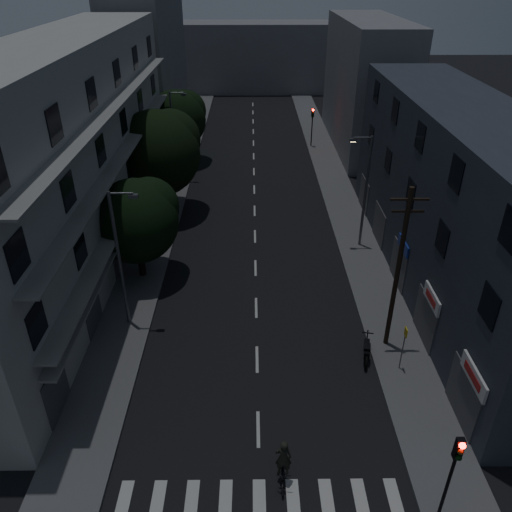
{
  "coord_description": "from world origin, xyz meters",
  "views": [
    {
      "loc": [
        -0.24,
        -13.09,
        17.81
      ],
      "look_at": [
        0.0,
        12.0,
        3.0
      ],
      "focal_mm": 35.0,
      "sensor_mm": 36.0,
      "label": 1
    }
  ],
  "objects_px": {
    "traffic_signal_near": "(455,463)",
    "cyclist": "(283,467)",
    "motorcycle": "(366,351)",
    "utility_pole": "(398,268)",
    "bus_stop_sign": "(404,341)"
  },
  "relations": [
    {
      "from": "utility_pole",
      "to": "bus_stop_sign",
      "type": "xyz_separation_m",
      "value": [
        0.23,
        -1.95,
        -2.98
      ]
    },
    {
      "from": "traffic_signal_near",
      "to": "utility_pole",
      "type": "xyz_separation_m",
      "value": [
        0.29,
        9.71,
        1.77
      ]
    },
    {
      "from": "traffic_signal_near",
      "to": "bus_stop_sign",
      "type": "xyz_separation_m",
      "value": [
        0.52,
        7.76,
        -1.21
      ]
    },
    {
      "from": "traffic_signal_near",
      "to": "motorcycle",
      "type": "relative_size",
      "value": 1.98
    },
    {
      "from": "motorcycle",
      "to": "utility_pole",
      "type": "bearing_deg",
      "value": 51.75
    },
    {
      "from": "traffic_signal_near",
      "to": "motorcycle",
      "type": "xyz_separation_m",
      "value": [
        -1.0,
        8.61,
        -2.57
      ]
    },
    {
      "from": "bus_stop_sign",
      "to": "motorcycle",
      "type": "relative_size",
      "value": 1.22
    },
    {
      "from": "bus_stop_sign",
      "to": "cyclist",
      "type": "xyz_separation_m",
      "value": [
        -6.23,
        -6.15,
        -1.13
      ]
    },
    {
      "from": "motorcycle",
      "to": "cyclist",
      "type": "height_order",
      "value": "cyclist"
    },
    {
      "from": "bus_stop_sign",
      "to": "motorcycle",
      "type": "height_order",
      "value": "bus_stop_sign"
    },
    {
      "from": "utility_pole",
      "to": "bus_stop_sign",
      "type": "bearing_deg",
      "value": -83.35
    },
    {
      "from": "utility_pole",
      "to": "cyclist",
      "type": "height_order",
      "value": "utility_pole"
    },
    {
      "from": "traffic_signal_near",
      "to": "cyclist",
      "type": "distance_m",
      "value": 6.38
    },
    {
      "from": "motorcycle",
      "to": "bus_stop_sign",
      "type": "bearing_deg",
      "value": -17.69
    },
    {
      "from": "bus_stop_sign",
      "to": "cyclist",
      "type": "height_order",
      "value": "bus_stop_sign"
    }
  ]
}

